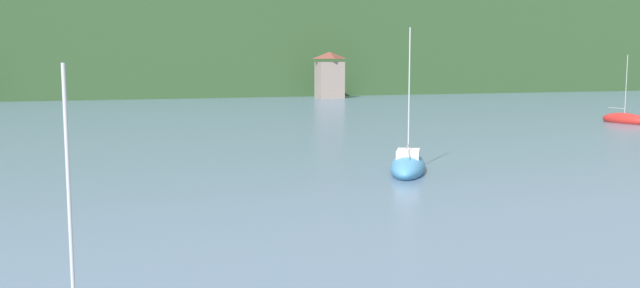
# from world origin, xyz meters

# --- Properties ---
(wooded_hillside) EXTENTS (352.00, 51.78, 37.67)m
(wooded_hillside) POSITION_xyz_m (7.45, 161.18, 7.99)
(wooded_hillside) COLOR #2D4C28
(wooded_hillside) RESTS_ON ground_plane
(shore_building_central) EXTENTS (4.17, 3.33, 7.28)m
(shore_building_central) POSITION_xyz_m (28.38, 125.40, 3.53)
(shore_building_central) COLOR gray
(shore_building_central) RESTS_ON ground_plane
(sailboat_far_2) EXTENTS (2.21, 5.01, 6.74)m
(sailboat_far_2) POSITION_xyz_m (39.97, 75.53, 0.30)
(sailboat_far_2) COLOR red
(sailboat_far_2) RESTS_ON ground_plane
(sailboat_mid_5) EXTENTS (4.31, 5.75, 7.85)m
(sailboat_mid_5) POSITION_xyz_m (7.82, 56.14, 0.35)
(sailboat_mid_5) COLOR teal
(sailboat_mid_5) RESTS_ON ground_plane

